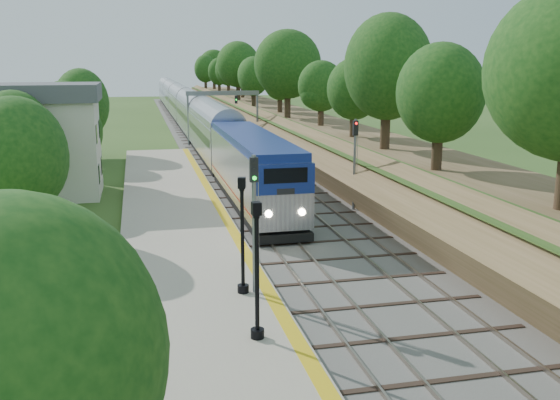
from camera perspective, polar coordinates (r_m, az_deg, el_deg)
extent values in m
plane|color=#2D4C19|center=(20.45, 9.79, -15.39)|extent=(320.00, 320.00, 0.00)
cube|color=#4C4944|center=(77.71, -6.04, 5.53)|extent=(9.50, 170.00, 0.12)
cube|color=gray|center=(77.42, -8.05, 5.55)|extent=(0.08, 170.00, 0.16)
cube|color=gray|center=(77.55, -6.98, 5.59)|extent=(0.08, 170.00, 0.16)
cube|color=gray|center=(77.86, -5.10, 5.67)|extent=(0.08, 170.00, 0.16)
cube|color=gray|center=(78.07, -4.05, 5.70)|extent=(0.08, 170.00, 0.16)
cube|color=#AAA389|center=(33.95, -9.00, -3.54)|extent=(6.40, 68.00, 0.38)
cube|color=gold|center=(34.19, -4.23, -2.96)|extent=(0.55, 68.00, 0.01)
cube|color=brown|center=(79.25, 0.82, 6.78)|extent=(9.00, 170.00, 3.00)
cube|color=brown|center=(78.44, -1.97, 6.57)|extent=(4.47, 170.00, 4.54)
cylinder|color=#332316|center=(32.11, 19.79, 2.49)|extent=(0.60, 0.60, 2.62)
sphere|color=#123E11|center=(31.73, 20.27, 8.83)|extent=(5.70, 5.70, 5.70)
cylinder|color=#332316|center=(78.67, -0.25, 8.79)|extent=(0.60, 0.60, 2.62)
sphere|color=#123E11|center=(78.51, -0.25, 11.39)|extent=(5.70, 5.70, 5.70)
cylinder|color=#332316|center=(127.85, -5.26, 10.21)|extent=(0.60, 0.60, 2.62)
sphere|color=#123E11|center=(127.76, -5.29, 11.81)|extent=(5.70, 5.70, 5.70)
cube|color=beige|center=(47.46, -21.07, 4.33)|extent=(8.00, 6.00, 6.80)
cube|color=#4D5054|center=(47.11, -21.45, 9.15)|extent=(8.60, 6.60, 1.20)
cube|color=black|center=(45.52, -16.21, 2.31)|extent=(0.05, 1.10, 1.30)
cube|color=black|center=(49.07, -16.00, 3.04)|extent=(0.05, 1.10, 1.30)
cube|color=black|center=(45.13, -16.43, 5.81)|extent=(0.05, 1.10, 1.30)
cube|color=black|center=(48.70, -16.20, 6.29)|extent=(0.05, 1.10, 1.30)
cylinder|color=slate|center=(72.09, -8.38, 7.35)|extent=(0.24, 0.24, 6.20)
cylinder|color=slate|center=(73.17, -2.08, 7.55)|extent=(0.24, 0.24, 6.20)
cube|color=slate|center=(72.33, -5.25, 9.71)|extent=(8.40, 0.25, 0.50)
cube|color=black|center=(71.92, -7.22, 9.05)|extent=(0.30, 0.20, 0.90)
cube|color=black|center=(72.44, -4.03, 9.14)|extent=(0.30, 0.20, 0.90)
sphere|color=#123E11|center=(11.91, -23.19, -13.24)|extent=(5.32, 5.32, 5.32)
cylinder|color=#332316|center=(43.64, -18.94, 0.93)|extent=(0.60, 0.60, 2.45)
sphere|color=#123E11|center=(43.13, -19.26, 5.26)|extent=(5.32, 5.32, 5.32)
cylinder|color=#332316|center=(59.35, -17.44, 3.97)|extent=(0.60, 0.60, 2.45)
sphere|color=#123E11|center=(58.98, -17.66, 7.17)|extent=(5.32, 5.32, 5.32)
cube|color=black|center=(41.28, -2.52, 0.08)|extent=(2.86, 17.92, 0.62)
cube|color=#B7BAC1|center=(40.89, -2.55, 2.91)|extent=(3.11, 18.66, 3.53)
cube|color=navy|center=(40.60, -2.57, 5.68)|extent=(2.99, 17.92, 0.46)
cube|color=navy|center=(31.69, 0.51, 1.90)|extent=(3.08, 0.10, 1.56)
cube|color=black|center=(31.62, 0.53, 2.25)|extent=(2.28, 0.06, 0.78)
cube|color=#99240E|center=(41.10, -2.53, 1.28)|extent=(3.13, 18.29, 0.10)
cube|color=#B7BAC1|center=(60.82, -6.03, 5.70)|extent=(3.11, 20.74, 4.04)
cube|color=#B7BAC1|center=(81.93, -7.88, 7.42)|extent=(3.11, 20.74, 4.04)
cube|color=#B7BAC1|center=(103.13, -8.98, 8.43)|extent=(3.11, 20.74, 4.04)
cube|color=#B7BAC1|center=(124.38, -9.70, 9.09)|extent=(3.11, 20.74, 4.04)
cube|color=#B7BAC1|center=(145.66, -10.21, 9.56)|extent=(3.11, 20.74, 4.04)
cylinder|color=black|center=(21.55, -2.08, -12.09)|extent=(0.47, 0.47, 0.32)
cylinder|color=black|center=(20.77, -2.12, -6.90)|extent=(0.15, 0.15, 4.13)
cube|color=black|center=(20.13, -2.18, -0.78)|extent=(0.31, 0.31, 0.42)
cube|color=silver|center=(20.13, -2.18, -0.78)|extent=(0.22, 0.22, 0.32)
cylinder|color=black|center=(25.49, -3.39, -8.09)|extent=(0.47, 0.47, 0.32)
cylinder|color=black|center=(24.83, -3.45, -3.61)|extent=(0.15, 0.15, 4.15)
cube|color=black|center=(24.29, -3.52, 1.58)|extent=(0.36, 0.36, 0.43)
cube|color=silver|center=(24.29, -3.52, 1.58)|extent=(0.26, 0.26, 0.32)
cylinder|color=slate|center=(24.70, -2.36, -2.31)|extent=(0.17, 0.17, 5.61)
cube|color=black|center=(24.22, -2.41, 2.79)|extent=(0.33, 0.21, 0.97)
cylinder|color=#0CE526|center=(24.10, -2.36, 2.74)|extent=(0.15, 0.06, 0.15)
cylinder|color=slate|center=(40.13, 6.83, 3.20)|extent=(0.17, 0.17, 5.85)
cube|color=black|center=(39.82, 6.92, 6.55)|extent=(0.32, 0.21, 0.94)
cylinder|color=#FF0C0C|center=(39.70, 6.98, 6.53)|extent=(0.15, 0.06, 0.15)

